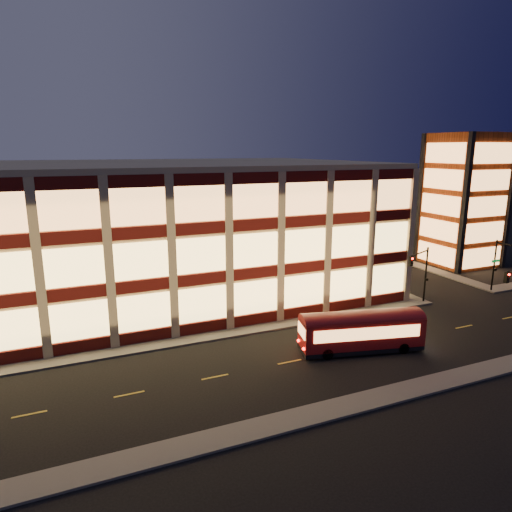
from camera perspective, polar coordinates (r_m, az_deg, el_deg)
name	(u,v)px	position (r m, az deg, el deg)	size (l,w,h in m)	color
ground	(215,341)	(39.61, -5.10, -10.52)	(200.00, 200.00, 0.00)	black
sidewalk_office_south	(178,341)	(39.74, -9.75, -10.47)	(54.00, 2.00, 0.15)	#514F4C
sidewalk_office_east	(336,267)	(63.76, 9.92, -1.34)	(2.00, 30.00, 0.15)	#514F4C
sidewalk_tower_west	(399,259)	(70.25, 17.47, -0.40)	(2.00, 30.00, 0.15)	#514F4C
sidewalk_near	(284,422)	(28.94, 3.49, -20.01)	(100.00, 2.00, 0.15)	#514F4C
office_building	(142,228)	(52.81, -14.06, 3.40)	(50.45, 30.45, 14.50)	tan
stair_tower	(463,200)	(69.35, 24.47, 6.34)	(8.60, 8.60, 18.00)	#8C3814
traffic_signal_far	(421,267)	(49.54, 19.90, -1.35)	(3.79, 1.87, 6.00)	black
traffic_signal_right	(506,259)	(57.21, 28.81, -0.34)	(1.20, 4.37, 6.00)	black
trolley_bus	(361,329)	(37.95, 13.04, -8.89)	(10.17, 4.68, 3.34)	maroon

